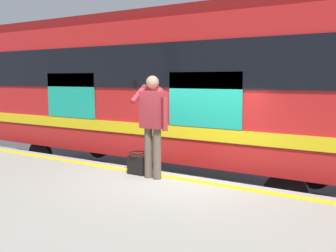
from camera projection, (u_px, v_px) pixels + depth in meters
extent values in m
plane|color=#3D3D3F|center=(185.00, 226.00, 7.09)|extent=(24.19, 24.19, 0.00)
cube|color=#9E998E|center=(102.00, 244.00, 5.17)|extent=(15.68, 4.44, 0.95)
cube|color=yellow|center=(177.00, 178.00, 6.72)|extent=(15.37, 0.16, 0.01)
cube|color=slate|center=(217.00, 202.00, 8.21)|extent=(20.38, 0.08, 0.16)
cube|color=slate|center=(242.00, 186.00, 9.41)|extent=(20.38, 0.08, 0.16)
cube|color=red|center=(166.00, 89.00, 9.45)|extent=(10.12, 2.82, 2.92)
cube|color=maroon|center=(166.00, 22.00, 9.26)|extent=(9.92, 2.59, 0.24)
cube|color=black|center=(129.00, 66.00, 8.20)|extent=(9.61, 0.03, 0.90)
cube|color=yellow|center=(130.00, 128.00, 8.35)|extent=(9.61, 0.03, 0.24)
cube|color=#19A58C|center=(204.00, 100.00, 7.33)|extent=(1.53, 0.02, 1.05)
cube|color=#19A58C|center=(70.00, 95.00, 9.21)|extent=(1.53, 0.02, 1.05)
cylinder|color=black|center=(41.00, 156.00, 10.48)|extent=(0.84, 0.12, 0.84)
cylinder|color=black|center=(98.00, 144.00, 12.37)|extent=(0.84, 0.12, 0.84)
cylinder|color=black|center=(286.00, 195.00, 6.98)|extent=(0.84, 0.12, 0.84)
cylinder|color=black|center=(314.00, 170.00, 8.87)|extent=(0.84, 0.12, 0.84)
cylinder|color=brown|center=(157.00, 154.00, 6.63)|extent=(0.14, 0.14, 0.88)
cylinder|color=brown|center=(149.00, 153.00, 6.73)|extent=(0.14, 0.14, 0.88)
cube|color=maroon|center=(153.00, 110.00, 6.59)|extent=(0.40, 0.24, 0.63)
sphere|color=maroon|center=(158.00, 92.00, 6.69)|extent=(0.20, 0.20, 0.20)
sphere|color=tan|center=(152.00, 82.00, 6.53)|extent=(0.22, 0.22, 0.22)
cylinder|color=maroon|center=(165.00, 114.00, 6.46)|extent=(0.09, 0.09, 0.56)
cylinder|color=maroon|center=(139.00, 94.00, 6.61)|extent=(0.09, 0.42, 0.33)
cube|color=black|center=(135.00, 85.00, 6.51)|extent=(0.07, 0.02, 0.15)
cube|color=black|center=(138.00, 165.00, 7.00)|extent=(0.34, 0.18, 0.33)
torus|color=black|center=(138.00, 153.00, 6.97)|extent=(0.31, 0.31, 0.02)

